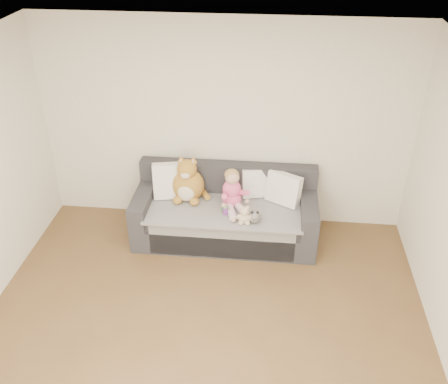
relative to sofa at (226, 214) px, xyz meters
name	(u,v)px	position (x,y,z in m)	size (l,w,h in m)	color
room_shell	(199,225)	(-0.06, -1.64, 0.99)	(5.00, 5.00, 5.00)	brown
sofa	(226,214)	(0.00, 0.00, 0.00)	(2.20, 0.94, 0.85)	#2E2D33
cushion_left	(173,181)	(-0.66, 0.10, 0.38)	(0.51, 0.31, 0.45)	white
cushion_right_back	(258,182)	(0.38, 0.23, 0.35)	(0.43, 0.27, 0.38)	white
cushion_right_front	(284,189)	(0.69, 0.10, 0.35)	(0.46, 0.36, 0.39)	white
toddler	(233,192)	(0.09, -0.06, 0.37)	(0.36, 0.50, 0.49)	#F05592
plush_cat	(188,183)	(-0.47, 0.07, 0.38)	(0.48, 0.41, 0.60)	#A37124
teddy_bear	(244,216)	(0.25, -0.39, 0.26)	(0.19, 0.14, 0.23)	#CFB68F
plush_cow	(254,216)	(0.37, -0.36, 0.24)	(0.15, 0.23, 0.19)	white
sippy_cup	(225,210)	(0.02, -0.23, 0.23)	(0.11, 0.08, 0.12)	#803694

